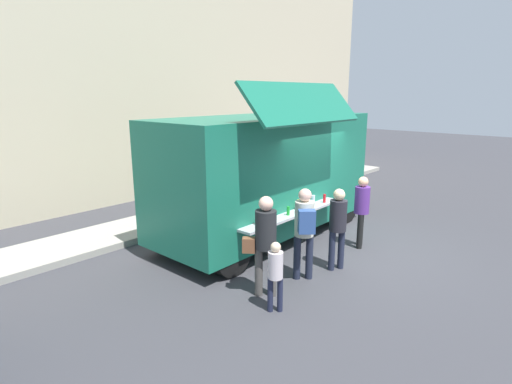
# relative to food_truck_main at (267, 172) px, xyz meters

# --- Properties ---
(ground_plane) EXTENTS (60.00, 60.00, 0.00)m
(ground_plane) POSITION_rel_food_truck_main_xyz_m (0.43, -2.17, -1.58)
(ground_plane) COLOR #38383D
(curb_strip) EXTENTS (28.00, 1.60, 0.15)m
(curb_strip) POSITION_rel_food_truck_main_xyz_m (-4.00, 2.62, -1.50)
(curb_strip) COLOR #9E998E
(curb_strip) RESTS_ON ground
(building_behind) EXTENTS (32.00, 2.40, 8.16)m
(building_behind) POSITION_rel_food_truck_main_xyz_m (-3.00, 6.52, 2.50)
(building_behind) COLOR beige
(building_behind) RESTS_ON ground
(food_truck_main) EXTENTS (5.82, 2.98, 3.62)m
(food_truck_main) POSITION_rel_food_truck_main_xyz_m (0.00, 0.00, 0.00)
(food_truck_main) COLOR #186B52
(food_truck_main) RESTS_ON ground
(trash_bin) EXTENTS (0.60, 0.60, 0.96)m
(trash_bin) POSITION_rel_food_truck_main_xyz_m (4.33, 2.32, -1.10)
(trash_bin) COLOR #2C663A
(trash_bin) RESTS_ON ground
(customer_front_ordering) EXTENTS (0.33, 0.33, 1.64)m
(customer_front_ordering) POSITION_rel_food_truck_main_xyz_m (-0.58, -2.32, -0.60)
(customer_front_ordering) COLOR #1F2437
(customer_front_ordering) RESTS_ON ground
(customer_mid_with_backpack) EXTENTS (0.54, 0.54, 1.74)m
(customer_mid_with_backpack) POSITION_rel_food_truck_main_xyz_m (-1.40, -2.11, -0.51)
(customer_mid_with_backpack) COLOR #1E2436
(customer_mid_with_backpack) RESTS_ON ground
(customer_rear_waiting) EXTENTS (0.48, 0.53, 1.77)m
(customer_rear_waiting) POSITION_rel_food_truck_main_xyz_m (-2.35, -1.98, -0.53)
(customer_rear_waiting) COLOR #4A4744
(customer_rear_waiting) RESTS_ON ground
(customer_extra_browsing) EXTENTS (0.33, 0.33, 1.63)m
(customer_extra_browsing) POSITION_rel_food_truck_main_xyz_m (0.83, -2.08, -0.61)
(customer_extra_browsing) COLOR black
(customer_extra_browsing) RESTS_ON ground
(child_near_queue) EXTENTS (0.24, 0.24, 1.17)m
(child_near_queue) POSITION_rel_food_truck_main_xyz_m (-2.64, -2.45, -0.88)
(child_near_queue) COLOR #1D2139
(child_near_queue) RESTS_ON ground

